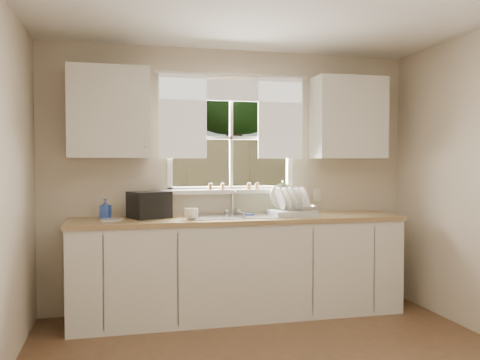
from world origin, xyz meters
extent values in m
cube|color=beige|center=(0.00, 2.00, 0.57)|extent=(3.60, 0.02, 1.15)
cube|color=beige|center=(0.00, 2.00, 2.33)|extent=(3.60, 0.02, 0.35)
cube|color=beige|center=(-1.20, 2.00, 1.65)|extent=(1.20, 0.02, 1.00)
cube|color=beige|center=(1.20, 2.00, 1.65)|extent=(1.20, 0.02, 1.00)
cube|color=white|center=(0.00, 2.02, 1.15)|extent=(1.30, 0.06, 0.05)
cube|color=white|center=(0.00, 2.02, 2.15)|extent=(1.30, 0.06, 0.05)
cube|color=white|center=(-0.60, 2.02, 1.65)|extent=(0.05, 0.06, 1.05)
cube|color=white|center=(0.60, 2.02, 1.65)|extent=(0.05, 0.06, 1.05)
cube|color=white|center=(0.00, 2.02, 1.65)|extent=(0.03, 0.04, 1.00)
cube|color=white|center=(0.00, 2.02, 1.65)|extent=(1.20, 0.04, 0.03)
cube|color=white|center=(0.00, 1.96, 1.13)|extent=(1.38, 0.14, 0.04)
cylinder|color=white|center=(0.00, 1.94, 2.25)|extent=(1.50, 0.02, 0.02)
cube|color=white|center=(-0.48, 1.95, 1.85)|extent=(0.45, 0.02, 0.80)
cube|color=white|center=(0.48, 1.95, 1.85)|extent=(0.45, 0.02, 0.80)
cube|color=white|center=(0.00, 1.95, 2.10)|extent=(1.40, 0.02, 0.20)
cube|color=silver|center=(0.00, 1.68, 0.43)|extent=(3.00, 0.62, 0.87)
cube|color=#A28151|center=(0.00, 1.68, 0.89)|extent=(3.04, 0.65, 0.04)
cube|color=silver|center=(-1.15, 1.82, 1.85)|extent=(0.70, 0.33, 0.80)
cube|color=silver|center=(1.15, 1.82, 1.85)|extent=(0.70, 0.33, 0.80)
cube|color=beige|center=(0.88, 1.99, 1.08)|extent=(0.08, 0.01, 0.12)
cylinder|color=brown|center=(0.16, 1.94, 1.18)|extent=(0.04, 0.04, 0.06)
cylinder|color=brown|center=(0.24, 1.94, 1.18)|extent=(0.04, 0.04, 0.06)
cylinder|color=brown|center=(-0.22, 1.94, 1.18)|extent=(0.04, 0.04, 0.06)
cylinder|color=brown|center=(-0.10, 1.94, 1.18)|extent=(0.04, 0.04, 0.06)
cube|color=#335421|center=(0.00, 7.00, -0.02)|extent=(20.00, 10.00, 0.02)
cube|color=#947C52|center=(0.00, 5.00, 0.90)|extent=(8.00, 0.10, 1.80)
cube|color=maroon|center=(-1.20, 8.50, 1.10)|extent=(3.00, 3.00, 2.20)
cube|color=black|center=(-1.20, 8.50, 2.35)|extent=(3.20, 3.20, 0.30)
cylinder|color=#423021|center=(1.40, 8.00, 1.60)|extent=(0.36, 0.36, 3.20)
sphere|color=#214716|center=(1.40, 8.00, 4.00)|extent=(4.00, 4.00, 4.00)
sphere|color=#214716|center=(0.30, 9.50, 4.50)|extent=(3.20, 3.20, 3.20)
cube|color=#B7B7BC|center=(0.00, 1.71, 0.83)|extent=(0.84, 0.46, 0.18)
cube|color=#B7B7BC|center=(0.00, 1.71, 0.92)|extent=(0.88, 0.50, 0.01)
cube|color=#B7B7BC|center=(0.00, 1.71, 0.89)|extent=(0.02, 0.41, 0.14)
cylinder|color=silver|center=(0.00, 1.96, 1.02)|extent=(0.03, 0.03, 0.22)
cylinder|color=silver|center=(0.00, 1.88, 1.13)|extent=(0.02, 0.18, 0.02)
sphere|color=silver|center=(-0.06, 1.96, 0.94)|extent=(0.05, 0.05, 0.05)
sphere|color=silver|center=(0.06, 1.96, 0.94)|extent=(0.05, 0.05, 0.05)
cube|color=silver|center=(0.50, 1.64, 0.94)|extent=(0.42, 0.33, 0.05)
cylinder|color=white|center=(0.45, 1.76, 1.08)|extent=(0.26, 0.09, 0.25)
cylinder|color=white|center=(0.38, 1.64, 1.07)|extent=(0.08, 0.22, 0.22)
cylinder|color=white|center=(0.44, 1.64, 1.07)|extent=(0.08, 0.22, 0.22)
cylinder|color=white|center=(0.50, 1.64, 1.07)|extent=(0.08, 0.22, 0.22)
cylinder|color=white|center=(0.56, 1.64, 1.07)|extent=(0.08, 0.22, 0.22)
cylinder|color=white|center=(0.62, 1.65, 1.07)|extent=(0.08, 0.22, 0.22)
imported|color=silver|center=(0.61, 1.60, 0.99)|extent=(0.24, 0.24, 0.05)
imported|color=#2A7E29|center=(0.46, 1.79, 1.07)|extent=(0.14, 0.14, 0.33)
imported|color=#3150B8|center=(-1.19, 1.80, 1.00)|extent=(0.11, 0.11, 0.18)
imported|color=beige|center=(-0.77, 1.81, 1.00)|extent=(0.18, 0.18, 0.18)
cylinder|color=silver|center=(-1.14, 1.67, 0.92)|extent=(0.20, 0.20, 0.01)
imported|color=white|center=(-0.46, 1.58, 0.96)|extent=(0.16, 0.16, 0.10)
cube|color=black|center=(-0.81, 1.79, 1.03)|extent=(0.41, 0.39, 0.24)
camera|label=1|loc=(-1.08, -2.83, 1.41)|focal=38.00mm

